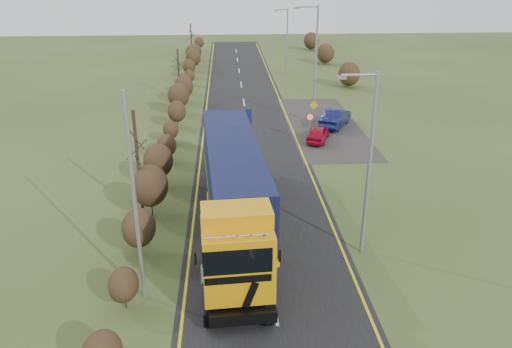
{
  "coord_description": "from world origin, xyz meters",
  "views": [
    {
      "loc": [
        -1.77,
        -20.79,
        12.9
      ],
      "look_at": [
        -0.23,
        4.46,
        2.18
      ],
      "focal_mm": 35.0,
      "sensor_mm": 36.0,
      "label": 1
    }
  ],
  "objects_px": {
    "car_blue_sedan": "(335,118)",
    "speed_sign": "(310,122)",
    "car_red_hatchback": "(318,134)",
    "streetlight_near": "(368,159)",
    "lorry": "(234,187)"
  },
  "relations": [
    {
      "from": "lorry",
      "to": "car_red_hatchback",
      "type": "distance_m",
      "value": 15.61
    },
    {
      "from": "lorry",
      "to": "streetlight_near",
      "type": "bearing_deg",
      "value": -25.43
    },
    {
      "from": "car_red_hatchback",
      "to": "streetlight_near",
      "type": "bearing_deg",
      "value": 106.43
    },
    {
      "from": "lorry",
      "to": "car_red_hatchback",
      "type": "relative_size",
      "value": 4.57
    },
    {
      "from": "lorry",
      "to": "streetlight_near",
      "type": "xyz_separation_m",
      "value": [
        5.98,
        -2.36,
        2.27
      ]
    },
    {
      "from": "streetlight_near",
      "to": "speed_sign",
      "type": "distance_m",
      "value": 16.29
    },
    {
      "from": "car_red_hatchback",
      "to": "streetlight_near",
      "type": "distance_m",
      "value": 16.82
    },
    {
      "from": "streetlight_near",
      "to": "car_red_hatchback",
      "type": "bearing_deg",
      "value": 87.04
    },
    {
      "from": "speed_sign",
      "to": "streetlight_near",
      "type": "bearing_deg",
      "value": -90.39
    },
    {
      "from": "car_red_hatchback",
      "to": "car_blue_sedan",
      "type": "bearing_deg",
      "value": -100.49
    },
    {
      "from": "lorry",
      "to": "streetlight_near",
      "type": "height_order",
      "value": "streetlight_near"
    },
    {
      "from": "car_red_hatchback",
      "to": "speed_sign",
      "type": "relative_size",
      "value": 1.49
    },
    {
      "from": "lorry",
      "to": "speed_sign",
      "type": "xyz_separation_m",
      "value": [
        6.09,
        13.63,
        -0.87
      ]
    },
    {
      "from": "car_blue_sedan",
      "to": "speed_sign",
      "type": "xyz_separation_m",
      "value": [
        -2.87,
        -4.0,
        0.93
      ]
    },
    {
      "from": "lorry",
      "to": "car_blue_sedan",
      "type": "xyz_separation_m",
      "value": [
        8.96,
        17.62,
        -1.8
      ]
    }
  ]
}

